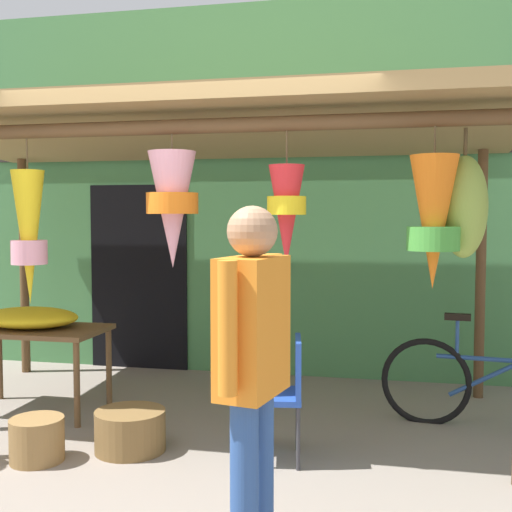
{
  "coord_description": "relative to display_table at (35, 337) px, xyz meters",
  "views": [
    {
      "loc": [
        1.32,
        -4.16,
        1.66
      ],
      "look_at": [
        0.19,
        1.13,
        1.33
      ],
      "focal_mm": 44.92,
      "sensor_mm": 36.0,
      "label": 1
    }
  ],
  "objects": [
    {
      "name": "ground_plane",
      "position": [
        1.63,
        -0.68,
        -0.64
      ],
      "size": [
        30.0,
        30.0,
        0.0
      ],
      "primitive_type": "plane",
      "color": "gray"
    },
    {
      "name": "shop_facade",
      "position": [
        1.62,
        1.82,
        1.29
      ],
      "size": [
        9.52,
        0.29,
        3.85
      ],
      "color": "#47844C",
      "rests_on": "ground_plane"
    },
    {
      "name": "market_stall_canopy",
      "position": [
        1.49,
        0.09,
        1.56
      ],
      "size": [
        5.11,
        2.47,
        2.51
      ],
      "color": "brown",
      "rests_on": "ground_plane"
    },
    {
      "name": "display_table",
      "position": [
        0.0,
        0.0,
        0.0
      ],
      "size": [
        1.17,
        0.68,
        0.72
      ],
      "color": "brown",
      "rests_on": "ground_plane"
    },
    {
      "name": "flower_heap_on_table",
      "position": [
        -0.02,
        -0.01,
        0.17
      ],
      "size": [
        0.84,
        0.59,
        0.17
      ],
      "color": "yellow",
      "rests_on": "display_table"
    },
    {
      "name": "folding_chair",
      "position": [
        2.23,
        -0.61,
        -0.14
      ],
      "size": [
        0.46,
        0.46,
        0.84
      ],
      "color": "#2347A8",
      "rests_on": "ground_plane"
    },
    {
      "name": "wicker_basket_by_table",
      "position": [
        0.6,
        -0.99,
        -0.49
      ],
      "size": [
        0.36,
        0.36,
        0.3
      ],
      "primitive_type": "cylinder",
      "color": "olive",
      "rests_on": "ground_plane"
    },
    {
      "name": "wicker_basket_spare",
      "position": [
        1.15,
        -0.67,
        -0.49
      ],
      "size": [
        0.5,
        0.5,
        0.29
      ],
      "primitive_type": "cylinder",
      "color": "brown",
      "rests_on": "ground_plane"
    },
    {
      "name": "parked_bicycle",
      "position": [
        3.73,
        0.35,
        -0.29
      ],
      "size": [
        1.74,
        0.44,
        0.92
      ],
      "color": "black",
      "rests_on": "ground_plane"
    },
    {
      "name": "customer_foreground",
      "position": [
        2.33,
        -2.01,
        0.37
      ],
      "size": [
        0.3,
        0.58,
        1.71
      ],
      "color": "#2D5193",
      "rests_on": "ground_plane"
    }
  ]
}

